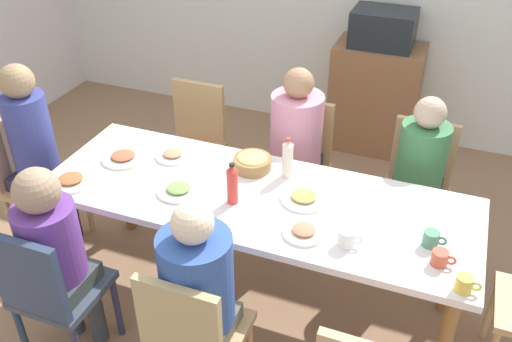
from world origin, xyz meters
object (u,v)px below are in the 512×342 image
(person_1, at_px, (419,169))
(chair_2, at_px, (31,175))
(person_2, at_px, (35,146))
(plate_2, at_px, (71,180))
(person_5, at_px, (54,249))
(cup_1, at_px, (440,258))
(dining_table, at_px, (256,207))
(chair_7, at_px, (194,139))
(person_6, at_px, (296,139))
(microwave, at_px, (383,28))
(cup_0, at_px, (465,284))
(cup_3, at_px, (432,239))
(person_3, at_px, (199,290))
(plate_3, at_px, (173,155))
(cup_2, at_px, (347,238))
(plate_4, at_px, (179,190))
(chair_3, at_px, (192,335))
(bottle_0, at_px, (288,159))
(side_cabinet, at_px, (374,97))
(plate_0, at_px, (304,198))
(chair_6, at_px, (298,160))
(plate_5, at_px, (304,232))
(plate_1, at_px, (123,157))
(chair_5, at_px, (50,290))

(person_1, height_order, chair_2, person_1)
(person_2, bearing_deg, plate_2, -29.11)
(person_5, bearing_deg, cup_1, 15.83)
(plate_2, bearing_deg, person_1, 28.36)
(dining_table, height_order, chair_7, chair_7)
(person_6, distance_m, microwave, 1.41)
(person_6, height_order, cup_0, person_6)
(cup_3, distance_m, microwave, 2.23)
(person_3, relative_size, plate_3, 5.80)
(plate_3, xyz_separation_m, cup_2, (1.13, -0.40, 0.03))
(person_6, bearing_deg, person_5, -119.11)
(chair_2, height_order, plate_4, chair_2)
(cup_3, bearing_deg, cup_2, -159.25)
(chair_3, relative_size, plate_4, 3.89)
(cup_0, bearing_deg, microwave, 108.65)
(bottle_0, bearing_deg, cup_3, -21.05)
(plate_3, relative_size, cup_2, 1.71)
(chair_3, distance_m, cup_2, 0.83)
(dining_table, xyz_separation_m, person_1, (0.77, 0.69, 0.00))
(cup_2, bearing_deg, chair_2, 173.89)
(side_cabinet, bearing_deg, plate_0, -90.54)
(plate_0, height_order, microwave, microwave)
(cup_2, bearing_deg, plate_2, -178.69)
(side_cabinet, relative_size, microwave, 1.88)
(plate_3, bearing_deg, person_1, 20.71)
(person_6, xyz_separation_m, cup_2, (0.54, -0.91, 0.08))
(cup_1, relative_size, cup_3, 0.99)
(side_cabinet, bearing_deg, person_3, -95.61)
(chair_7, xyz_separation_m, cup_2, (1.31, -1.00, 0.28))
(person_2, height_order, cup_3, person_2)
(person_6, relative_size, cup_2, 10.07)
(chair_2, height_order, chair_6, same)
(person_5, height_order, plate_5, person_5)
(person_1, relative_size, cup_0, 10.45)
(chair_2, height_order, plate_2, chair_2)
(plate_1, height_order, plate_5, same)
(chair_7, relative_size, cup_1, 8.18)
(plate_2, bearing_deg, person_6, 44.01)
(chair_3, height_order, plate_3, chair_3)
(chair_5, relative_size, chair_7, 1.00)
(chair_5, relative_size, cup_3, 8.13)
(chair_3, bearing_deg, bottle_0, 84.56)
(chair_3, height_order, cup_2, chair_3)
(chair_5, bearing_deg, chair_3, 0.00)
(chair_5, height_order, bottle_0, bottle_0)
(person_1, height_order, plate_2, person_1)
(person_1, distance_m, cup_3, 0.79)
(person_2, relative_size, bottle_0, 5.28)
(person_6, relative_size, plate_5, 5.70)
(plate_1, height_order, plate_4, same)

